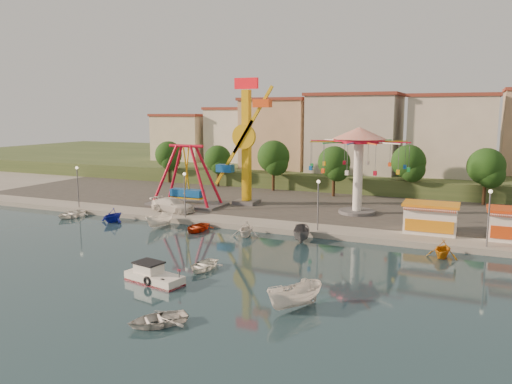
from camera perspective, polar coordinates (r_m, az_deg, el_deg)
The scene contains 35 objects.
ground at distance 44.16m, azimuth -8.06°, elevation -7.74°, with size 200.00×200.00×0.00m, color #142D39.
quay_deck at distance 101.17m, azimuth 10.65°, elevation 1.90°, with size 200.00×100.00×0.60m, color #9E998E.
asphalt_pad at distance 70.63m, azimuth 4.78°, elevation -0.81°, with size 90.00×28.00×0.01m, color #4C4944.
hill_terrace at distance 105.88m, azimuth 11.28°, elevation 2.85°, with size 200.00×60.00×3.00m, color #384C26.
pirate_ship_ride at distance 65.93m, azimuth -7.92°, elevation 1.76°, with size 10.00×5.00×8.00m.
kamikaze_tower at distance 65.43m, azimuth -0.96°, elevation 5.43°, with size 5.75×3.10×16.50m.
wave_swinger at distance 60.69m, azimuth 11.67°, elevation 4.64°, with size 11.60×11.60×10.40m.
booth_left at distance 53.54m, azimuth 19.32°, elevation -2.79°, with size 5.40×3.78×3.08m.
lamp_post_0 at distance 68.06m, azimuth -19.68°, elevation 0.44°, with size 0.14×0.14×5.00m, color #59595E.
lamp_post_1 at distance 58.35m, azimuth -8.14°, elevation -0.48°, with size 0.14×0.14×5.00m, color #59595E.
lamp_post_2 at distance 51.85m, azimuth 7.10°, elevation -1.66°, with size 0.14×0.14×5.00m, color #59595E.
lamp_post_3 at distance 49.85m, azimuth 25.03°, elevation -2.90°, with size 0.14×0.14×5.00m, color #59595E.
tree_0 at distance 87.75m, azimuth -9.97°, elevation 4.23°, with size 4.60×4.60×7.19m.
tree_1 at distance 82.04m, azimuth -4.40°, elevation 3.82°, with size 4.35×4.35×6.80m.
tree_2 at distance 77.40m, azimuth 2.01°, elevation 4.06°, with size 5.02×5.02×7.85m.
tree_3 at distance 72.96m, azimuth 8.92°, elevation 3.36°, with size 4.68×4.68×7.32m.
tree_4 at distance 74.04m, azimuth 17.03°, elevation 3.30°, with size 4.86×4.86×7.60m.
tree_5 at distance 71.78m, azimuth 24.81°, elevation 2.66°, with size 4.83×4.83×7.54m.
building_0 at distance 99.18m, azimuth -10.69°, elevation 6.76°, with size 9.26×9.53×11.87m, color beige.
building_1 at distance 97.75m, azimuth -3.01°, elevation 5.93°, with size 12.33×9.01×8.63m, color silver.
building_2 at distance 93.10m, azimuth 4.45°, elevation 6.55°, with size 11.95×9.28×11.23m, color tan.
building_3 at distance 86.48m, azimuth 12.44°, elevation 5.50°, with size 12.59×10.50×9.20m, color beige.
building_4 at distance 88.30m, azimuth 21.51°, elevation 5.16°, with size 10.75×9.23×9.24m, color beige.
cabin_motorboat at distance 38.97m, azimuth -11.66°, elevation -9.46°, with size 5.01×2.72×1.67m.
rowboat_a at distance 41.36m, azimuth -6.09°, elevation -8.34°, with size 2.51×3.51×0.73m, color white.
rowboat_b at distance 31.63m, azimuth -11.21°, elevation -14.06°, with size 2.60×3.64×0.75m, color silver.
skiff at distance 33.30m, azimuth 4.48°, elevation -11.80°, with size 1.68×4.46×1.72m, color white.
van at distance 62.17m, azimuth -9.47°, elevation -1.47°, with size 2.38×5.84×1.70m, color white.
moored_boat_0 at distance 65.10m, azimuth -20.41°, elevation -2.36°, with size 2.95×4.13×0.86m, color white.
moored_boat_1 at distance 60.80m, azimuth -16.07°, elevation -2.53°, with size 2.73×3.17×1.67m, color #121DA5.
moored_boat_2 at distance 56.89m, azimuth -10.96°, elevation -3.17°, with size 1.55×4.12×1.59m, color white.
moored_boat_3 at distance 54.46m, azimuth -6.78°, elevation -4.03°, with size 2.81×3.93×0.81m, color #B22E0E.
moored_boat_4 at distance 51.71m, azimuth -1.15°, elevation -4.22°, with size 2.65×3.07×1.62m, color white.
moored_boat_5 at distance 49.55m, azimuth 5.25°, elevation -4.85°, with size 1.58×4.20×1.62m, color #504F54.
moored_boat_7 at distance 47.26m, azimuth 20.56°, elevation -6.11°, with size 2.63×3.05×1.60m, color orange.
Camera 1 is at (22.37, -35.88, 12.73)m, focal length 35.00 mm.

